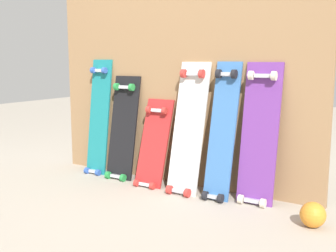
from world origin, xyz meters
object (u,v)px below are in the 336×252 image
at_px(skateboard_teal, 99,121).
at_px(skateboard_red, 153,148).
at_px(rubber_ball, 313,215).
at_px(skateboard_black, 123,132).
at_px(skateboard_white, 188,133).
at_px(skateboard_purple, 259,139).
at_px(skateboard_blue, 222,136).

height_order(skateboard_teal, skateboard_red, skateboard_teal).
relative_size(skateboard_teal, rubber_ball, 6.94).
xyz_separation_m(skateboard_black, rubber_ball, (1.50, -0.24, -0.29)).
xyz_separation_m(skateboard_red, rubber_ball, (1.20, -0.21, -0.20)).
bearing_deg(skateboard_white, skateboard_black, 176.66).
height_order(skateboard_white, skateboard_purple, same).
height_order(skateboard_white, rubber_ball, skateboard_white).
relative_size(skateboard_red, skateboard_white, 0.72).
xyz_separation_m(skateboard_purple, rubber_ball, (0.41, -0.24, -0.35)).
relative_size(skateboard_black, rubber_ball, 6.05).
bearing_deg(rubber_ball, skateboard_white, 167.40).
bearing_deg(rubber_ball, skateboard_red, 170.15).
relative_size(skateboard_teal, skateboard_purple, 1.02).
height_order(skateboard_black, skateboard_purple, skateboard_purple).
distance_m(skateboard_red, skateboard_blue, 0.56).
bearing_deg(skateboard_purple, skateboard_black, -179.62).
relative_size(skateboard_black, skateboard_red, 1.23).
bearing_deg(skateboard_black, skateboard_white, -3.34).
distance_m(skateboard_red, skateboard_purple, 0.80).
xyz_separation_m(skateboard_red, skateboard_blue, (0.55, 0.00, 0.14)).
relative_size(skateboard_teal, skateboard_white, 1.02).
xyz_separation_m(skateboard_teal, skateboard_red, (0.56, -0.04, -0.15)).
height_order(skateboard_purple, rubber_ball, skateboard_purple).
bearing_deg(skateboard_black, skateboard_purple, 0.38).
bearing_deg(skateboard_black, skateboard_teal, 176.92).
height_order(skateboard_black, skateboard_blue, skateboard_blue).
xyz_separation_m(skateboard_blue, skateboard_purple, (0.24, 0.03, -0.00)).
bearing_deg(rubber_ball, skateboard_black, 171.04).
relative_size(skateboard_white, skateboard_purple, 1.00).
height_order(skateboard_black, skateboard_red, skateboard_black).
xyz_separation_m(skateboard_black, skateboard_purple, (1.10, 0.01, 0.06)).
distance_m(skateboard_teal, skateboard_white, 0.86).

